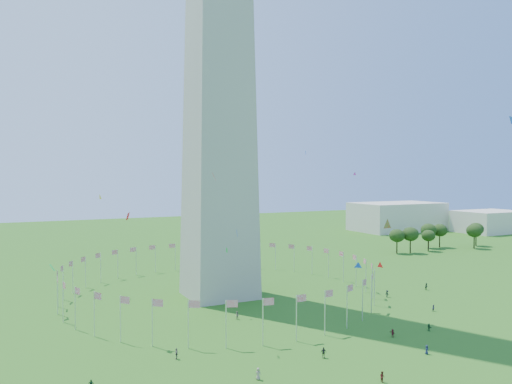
% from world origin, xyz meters
% --- Properties ---
extents(ground, '(600.00, 600.00, 0.00)m').
position_xyz_m(ground, '(0.00, 0.00, 0.00)').
color(ground, '#205614').
rests_on(ground, ground).
extents(flag_ring, '(80.24, 80.24, 9.00)m').
position_xyz_m(flag_ring, '(-0.00, 50.00, 4.50)').
color(flag_ring, silver).
rests_on(flag_ring, ground).
extents(gov_building_east_a, '(50.00, 30.00, 16.00)m').
position_xyz_m(gov_building_east_a, '(150.00, 150.00, 8.00)').
color(gov_building_east_a, beige).
rests_on(gov_building_east_a, ground).
extents(gov_building_east_b, '(35.00, 25.00, 12.00)m').
position_xyz_m(gov_building_east_b, '(190.00, 120.00, 6.00)').
color(gov_building_east_b, beige).
rests_on(gov_building_east_b, ground).
extents(crowd, '(96.04, 57.97, 1.94)m').
position_xyz_m(crowd, '(8.44, 2.83, 0.88)').
color(crowd, gray).
rests_on(crowd, ground).
extents(kites_aloft, '(94.29, 80.95, 40.69)m').
position_xyz_m(kites_aloft, '(10.25, 25.14, 20.82)').
color(kites_aloft, blue).
rests_on(kites_aloft, ground).
extents(tree_line_east, '(53.57, 16.19, 10.60)m').
position_xyz_m(tree_line_east, '(115.12, 85.26, 5.09)').
color(tree_line_east, '#264517').
rests_on(tree_line_east, ground).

